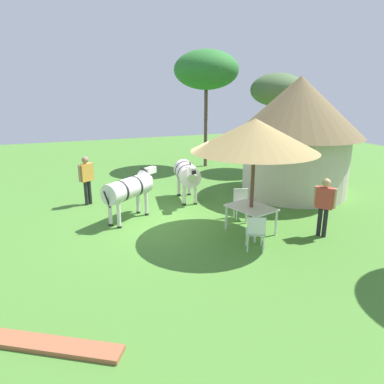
# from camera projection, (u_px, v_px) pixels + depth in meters

# --- Properties ---
(ground_plane) EXTENTS (36.00, 36.00, 0.00)m
(ground_plane) POSITION_uv_depth(u_px,v_px,m) (163.00, 221.00, 10.73)
(ground_plane) COLOR #497F30
(thatched_hut) EXTENTS (4.62, 4.62, 4.25)m
(thatched_hut) POSITION_uv_depth(u_px,v_px,m) (297.00, 131.00, 12.92)
(thatched_hut) COLOR beige
(thatched_hut) RESTS_ON ground_plane
(shade_umbrella) EXTENTS (3.32, 3.32, 3.10)m
(shade_umbrella) POSITION_uv_depth(u_px,v_px,m) (255.00, 135.00, 9.17)
(shade_umbrella) COLOR brown
(shade_umbrella) RESTS_ON ground_plane
(patio_dining_table) EXTENTS (1.43, 1.21, 0.74)m
(patio_dining_table) POSITION_uv_depth(u_px,v_px,m) (251.00, 210.00, 9.75)
(patio_dining_table) COLOR silver
(patio_dining_table) RESTS_ON ground_plane
(patio_chair_near_hut) EXTENTS (0.52, 0.54, 0.90)m
(patio_chair_near_hut) POSITION_uv_depth(u_px,v_px,m) (241.00, 201.00, 10.88)
(patio_chair_near_hut) COLOR silver
(patio_chair_near_hut) RESTS_ON ground_plane
(patio_chair_west_end) EXTENTS (0.56, 0.57, 0.90)m
(patio_chair_west_end) POSITION_uv_depth(u_px,v_px,m) (256.00, 231.00, 8.68)
(patio_chair_west_end) COLOR silver
(patio_chair_west_end) RESTS_ON ground_plane
(guest_beside_umbrella) EXTENTS (0.48, 0.42, 1.60)m
(guest_beside_umbrella) POSITION_uv_depth(u_px,v_px,m) (324.00, 202.00, 9.39)
(guest_beside_umbrella) COLOR black
(guest_beside_umbrella) RESTS_ON ground_plane
(standing_watcher) EXTENTS (0.41, 0.52, 1.66)m
(standing_watcher) POSITION_uv_depth(u_px,v_px,m) (86.00, 176.00, 11.99)
(standing_watcher) COLOR black
(standing_watcher) RESTS_ON ground_plane
(zebra_nearest_camera) EXTENTS (1.60, 1.93, 1.51)m
(zebra_nearest_camera) POSITION_uv_depth(u_px,v_px,m) (129.00, 189.00, 10.60)
(zebra_nearest_camera) COLOR silver
(zebra_nearest_camera) RESTS_ON ground_plane
(zebra_by_umbrella) EXTENTS (2.14, 0.95, 1.49)m
(zebra_by_umbrella) POSITION_uv_depth(u_px,v_px,m) (187.00, 174.00, 12.45)
(zebra_by_umbrella) COLOR silver
(zebra_by_umbrella) RESTS_ON ground_plane
(acacia_tree_far_lawn) EXTENTS (3.07, 3.07, 5.55)m
(acacia_tree_far_lawn) POSITION_uv_depth(u_px,v_px,m) (206.00, 70.00, 16.87)
(acacia_tree_far_lawn) COLOR brown
(acacia_tree_far_lawn) RESTS_ON ground_plane
(acacia_tree_behind_hut) EXTENTS (2.50, 2.50, 4.47)m
(acacia_tree_behind_hut) POSITION_uv_depth(u_px,v_px,m) (278.00, 90.00, 16.47)
(acacia_tree_behind_hut) COLOR brown
(acacia_tree_behind_hut) RESTS_ON ground_plane
(brick_patio_kerb) EXTENTS (1.78, 2.57, 0.08)m
(brick_patio_kerb) POSITION_uv_depth(u_px,v_px,m) (36.00, 343.00, 5.58)
(brick_patio_kerb) COLOR #9F5B3B
(brick_patio_kerb) RESTS_ON ground_plane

